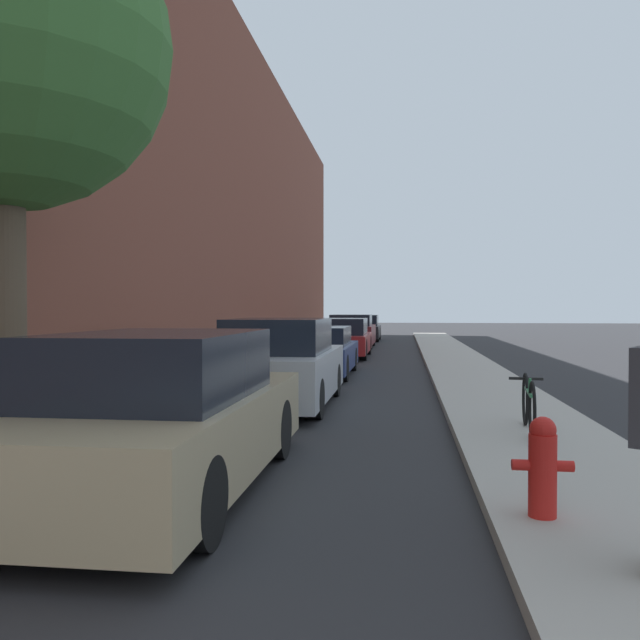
% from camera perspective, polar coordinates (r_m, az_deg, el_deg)
% --- Properties ---
extents(ground_plane, '(120.00, 120.00, 0.00)m').
position_cam_1_polar(ground_plane, '(16.01, 2.83, -5.04)').
color(ground_plane, '#28282B').
extents(sidewalk_left, '(2.00, 52.00, 0.12)m').
position_cam_1_polar(sidewalk_left, '(16.49, -7.30, -4.66)').
color(sidewalk_left, '#ADA89E').
rests_on(sidewalk_left, ground).
extents(sidewalk_right, '(2.00, 52.00, 0.12)m').
position_cam_1_polar(sidewalk_right, '(16.04, 13.25, -4.84)').
color(sidewalk_right, '#ADA89E').
rests_on(sidewalk_right, ground).
extents(building_facade_left, '(0.70, 52.00, 11.00)m').
position_cam_1_polar(building_facade_left, '(17.22, -11.83, 13.78)').
color(building_facade_left, brown).
rests_on(building_facade_left, ground).
extents(parked_car_champagne, '(1.78, 4.50, 1.48)m').
position_cam_1_polar(parked_car_champagne, '(6.22, -13.55, -8.24)').
color(parked_car_champagne, black).
rests_on(parked_car_champagne, ground).
extents(parked_car_silver, '(1.78, 4.26, 1.52)m').
position_cam_1_polar(parked_car_silver, '(11.30, -3.48, -3.96)').
color(parked_car_silver, black).
rests_on(parked_car_silver, ground).
extents(parked_car_navy, '(1.73, 4.32, 1.23)m').
position_cam_1_polar(parked_car_navy, '(16.37, -0.16, -2.82)').
color(parked_car_navy, black).
rests_on(parked_car_navy, ground).
extents(parked_car_red, '(1.75, 4.49, 1.35)m').
position_cam_1_polar(parked_car_red, '(22.46, 2.10, -1.64)').
color(parked_car_red, black).
rests_on(parked_car_red, ground).
extents(parked_car_maroon, '(1.90, 4.13, 1.42)m').
position_cam_1_polar(parked_car_maroon, '(27.99, 2.79, -1.04)').
color(parked_car_maroon, black).
rests_on(parked_car_maroon, ground).
extents(parked_car_black, '(1.69, 3.98, 1.35)m').
position_cam_1_polar(parked_car_black, '(33.70, 3.84, -0.76)').
color(parked_car_black, black).
rests_on(parked_car_black, ground).
extents(street_tree_near, '(3.41, 3.41, 5.99)m').
position_cam_1_polar(street_tree_near, '(7.87, -26.11, 20.78)').
color(street_tree_near, brown).
rests_on(street_tree_near, sidewalk_left).
extents(fire_hydrant, '(0.45, 0.21, 0.76)m').
position_cam_1_polar(fire_hydrant, '(5.30, 18.96, -11.97)').
color(fire_hydrant, red).
rests_on(fire_hydrant, sidewalk_right).
extents(bicycle, '(0.44, 1.73, 0.71)m').
position_cam_1_polar(bicycle, '(8.72, 17.84, -7.01)').
color(bicycle, black).
rests_on(bicycle, sidewalk_right).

